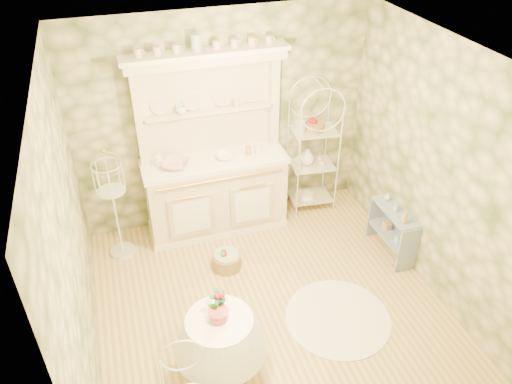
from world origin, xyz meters
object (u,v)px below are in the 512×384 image
object	(u,v)px
kitchen_dresser	(214,149)
floor_basket	(227,261)
side_shelf	(392,231)
birdcage_stand	(115,209)
bakers_rack	(314,145)
round_table	(221,345)

from	to	relation	value
kitchen_dresser	floor_basket	distance (m)	1.32
side_shelf	birdcage_stand	xyz separation A→B (m)	(-3.11, 0.97, 0.34)
kitchen_dresser	birdcage_stand	world-z (taller)	kitchen_dresser
side_shelf	floor_basket	bearing A→B (deg)	169.51
side_shelf	birdcage_stand	world-z (taller)	birdcage_stand
bakers_rack	floor_basket	xyz separation A→B (m)	(-1.41, -0.87, -0.86)
kitchen_dresser	floor_basket	world-z (taller)	kitchen_dresser
side_shelf	floor_basket	world-z (taller)	side_shelf
bakers_rack	birdcage_stand	world-z (taller)	bakers_rack
birdcage_stand	floor_basket	bearing A→B (deg)	-29.13
side_shelf	round_table	xyz separation A→B (m)	(-2.38, -1.05, 0.05)
bakers_rack	kitchen_dresser	bearing A→B (deg)	-171.18
kitchen_dresser	birdcage_stand	distance (m)	1.34
kitchen_dresser	side_shelf	size ratio (longest dim) A/B	3.06
round_table	birdcage_stand	size ratio (longest dim) A/B	0.57
bakers_rack	side_shelf	distance (m)	1.46
bakers_rack	floor_basket	size ratio (longest dim) A/B	6.36
bakers_rack	side_shelf	bearing A→B (deg)	-59.36
side_shelf	floor_basket	size ratio (longest dim) A/B	2.50
kitchen_dresser	round_table	world-z (taller)	kitchen_dresser
kitchen_dresser	bakers_rack	distance (m)	1.34
bakers_rack	birdcage_stand	bearing A→B (deg)	-168.78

